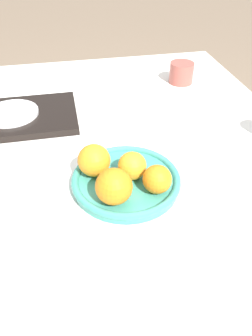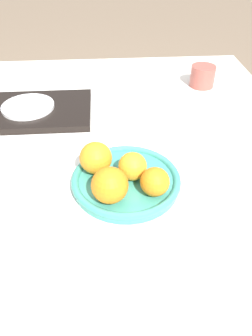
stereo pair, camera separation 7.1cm
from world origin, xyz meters
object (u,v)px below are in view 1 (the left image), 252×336
(fruit_platter, at_px, (126,180))
(orange_1, at_px, (95,160))
(orange_0, at_px, (132,166))
(side_plate, at_px, (11,113))
(orange_2, at_px, (157,179))
(cup_0, at_px, (181,73))
(serving_tray, at_px, (12,118))
(orange_3, at_px, (114,187))

(fruit_platter, height_order, orange_1, orange_1)
(orange_0, relative_size, side_plate, 0.40)
(orange_0, distance_m, orange_2, 0.07)
(fruit_platter, xyz_separation_m, orange_0, (0.01, 0.00, 0.04))
(fruit_platter, distance_m, orange_1, 0.08)
(side_plate, relative_size, cup_0, 1.86)
(side_plate, xyz_separation_m, cup_0, (0.57, 0.16, 0.01))
(orange_2, relative_size, cup_0, 0.74)
(fruit_platter, bearing_deg, orange_0, 16.69)
(orange_0, height_order, serving_tray, orange_0)
(orange_0, relative_size, orange_2, 1.02)
(cup_0, bearing_deg, orange_2, -113.95)
(orange_1, height_order, side_plate, orange_1)
(orange_0, relative_size, orange_1, 0.86)
(orange_1, xyz_separation_m, side_plate, (-0.21, 0.31, -0.03))
(serving_tray, height_order, cup_0, cup_0)
(orange_1, xyz_separation_m, serving_tray, (-0.21, 0.31, -0.05))
(orange_3, height_order, cup_0, orange_3)
(orange_3, bearing_deg, cup_0, 59.03)
(orange_3, distance_m, side_plate, 0.47)
(cup_0, bearing_deg, fruit_platter, -120.94)
(orange_3, relative_size, cup_0, 0.91)
(orange_3, bearing_deg, orange_0, 51.75)
(orange_2, bearing_deg, serving_tray, 129.48)
(orange_0, distance_m, orange_3, 0.08)
(serving_tray, bearing_deg, side_plate, 180.00)
(fruit_platter, xyz_separation_m, orange_1, (-0.06, 0.03, 0.04))
(side_plate, bearing_deg, cup_0, 15.39)
(orange_2, bearing_deg, cup_0, 66.05)
(cup_0, bearing_deg, orange_1, -127.80)
(orange_3, bearing_deg, side_plate, 119.68)
(orange_3, bearing_deg, orange_1, 104.81)
(orange_0, bearing_deg, cup_0, 60.09)
(side_plate, bearing_deg, fruit_platter, -52.08)
(serving_tray, distance_m, cup_0, 0.59)
(orange_1, relative_size, cup_0, 0.87)
(fruit_platter, height_order, orange_2, orange_2)
(orange_2, distance_m, side_plate, 0.51)
(orange_1, xyz_separation_m, orange_3, (0.03, -0.10, 0.00))
(fruit_platter, height_order, side_plate, side_plate)
(orange_1, height_order, orange_3, orange_3)
(orange_3, relative_size, side_plate, 0.49)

